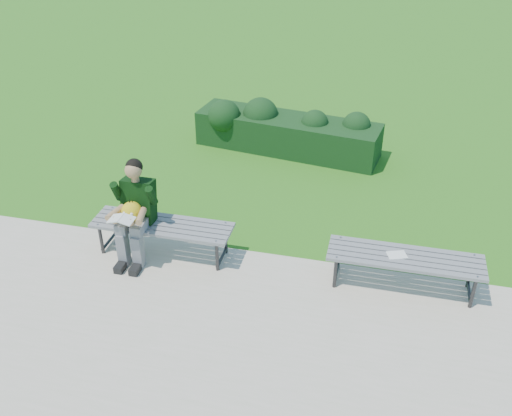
# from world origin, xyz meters

# --- Properties ---
(ground) EXTENTS (80.00, 80.00, 0.00)m
(ground) POSITION_xyz_m (0.00, 0.00, 0.00)
(ground) COLOR #327115
(ground) RESTS_ON ground
(walkway) EXTENTS (30.00, 3.50, 0.02)m
(walkway) POSITION_xyz_m (0.00, -1.75, 0.01)
(walkway) COLOR beige
(walkway) RESTS_ON ground
(hedge) EXTENTS (3.28, 1.27, 0.88)m
(hedge) POSITION_xyz_m (0.00, 3.15, 0.38)
(hedge) COLOR #193B14
(hedge) RESTS_ON ground
(bench_left) EXTENTS (1.80, 0.50, 0.46)m
(bench_left) POSITION_xyz_m (-0.90, -0.30, 0.42)
(bench_left) COLOR gray
(bench_left) RESTS_ON walkway
(bench_right) EXTENTS (1.80, 0.50, 0.46)m
(bench_right) POSITION_xyz_m (2.12, -0.28, 0.42)
(bench_right) COLOR gray
(bench_right) RESTS_ON walkway
(seated_boy) EXTENTS (0.56, 0.76, 1.31)m
(seated_boy) POSITION_xyz_m (-1.20, -0.39, 0.71)
(seated_boy) COLOR slate
(seated_boy) RESTS_ON walkway
(paper_sheet) EXTENTS (0.26, 0.23, 0.01)m
(paper_sheet) POSITION_xyz_m (2.02, -0.28, 0.47)
(paper_sheet) COLOR white
(paper_sheet) RESTS_ON bench_right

